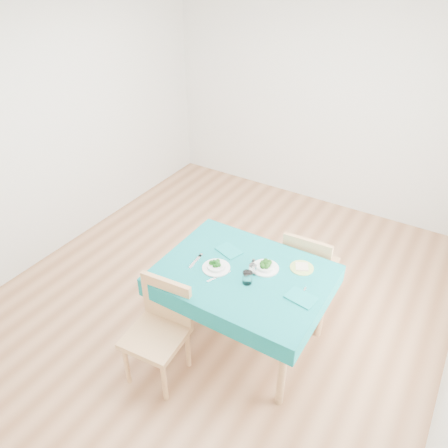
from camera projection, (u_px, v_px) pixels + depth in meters
The scene contains 16 objects.
room_shell at pixel (224, 173), 3.56m from camera, with size 4.02×4.52×2.73m.
table at pixel (242, 307), 3.65m from camera, with size 1.32×1.00×0.76m, color #096566.
chair_near at pixel (154, 327), 3.26m from camera, with size 0.43×0.47×1.07m, color tan.
chair_far at pixel (312, 256), 3.96m from camera, with size 0.43×0.47×1.08m, color tan.
bowl_near at pixel (216, 265), 3.46m from camera, with size 0.22×0.22×0.07m, color white, non-canonical shape.
bowl_far at pixel (265, 265), 3.46m from camera, with size 0.22×0.22×0.07m, color white, non-canonical shape.
fork_near at pixel (195, 261), 3.55m from camera, with size 0.03×0.19×0.00m, color silver.
knife_near at pixel (219, 276), 3.39m from camera, with size 0.02×0.22×0.00m, color silver.
fork_far at pixel (251, 267), 3.49m from camera, with size 0.02×0.17×0.00m, color silver.
knife_far at pixel (302, 296), 3.22m from camera, with size 0.02×0.20×0.00m, color silver.
napkin_near at pixel (229, 251), 3.66m from camera, with size 0.21×0.14×0.01m, color #0D7070.
napkin_far at pixel (301, 298), 3.19m from camera, with size 0.21×0.15×0.01m, color #0D7070.
tumbler_center at pixel (253, 269), 3.41m from camera, with size 0.06×0.06×0.08m, color white.
tumbler_side at pixel (247, 278), 3.31m from camera, with size 0.08×0.08×0.10m, color white.
side_plate at pixel (302, 268), 3.48m from camera, with size 0.19×0.19×0.01m, color #A4C560.
bread_slice at pixel (302, 267), 3.47m from camera, with size 0.10×0.10×0.01m, color beige.
Camera 1 is at (1.67, -2.71, 2.99)m, focal length 35.00 mm.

